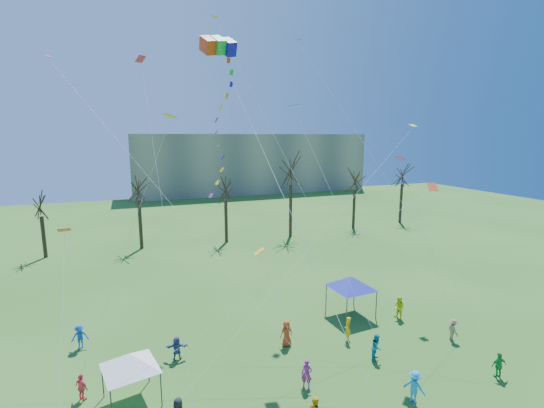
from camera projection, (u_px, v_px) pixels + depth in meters
name	position (u px, v px, depth m)	size (l,w,h in m)	color
distant_building	(251.00, 163.00, 99.63)	(60.00, 14.00, 15.00)	gray
bare_tree_row	(236.00, 189.00, 52.14)	(70.57, 8.17, 12.03)	black
big_box_kite	(227.00, 130.00, 22.02)	(3.28, 6.98, 21.34)	red
canopy_tent_white	(130.00, 361.00, 20.57)	(3.80, 3.80, 2.92)	#3F3F44
canopy_tent_blue	(351.00, 282.00, 30.76)	(4.43, 4.43, 3.33)	#3F3F44
festival_crowd	(278.00, 366.00, 22.87)	(26.00, 14.54, 1.86)	#AF3115
small_kites_aloft	(264.00, 142.00, 25.57)	(29.50, 18.91, 33.32)	red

